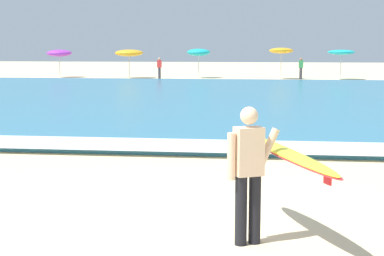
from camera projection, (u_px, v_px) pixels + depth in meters
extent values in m
plane|color=beige|center=(153.00, 236.00, 7.61)|extent=(160.00, 160.00, 0.00)
cube|color=teal|center=(231.00, 98.00, 26.84)|extent=(120.00, 28.00, 0.14)
cube|color=white|center=(201.00, 145.00, 13.65)|extent=(120.00, 1.77, 0.01)
cylinder|color=black|center=(241.00, 210.00, 7.22)|extent=(0.15, 0.15, 0.88)
cylinder|color=black|center=(255.00, 209.00, 7.28)|extent=(0.15, 0.15, 0.88)
cube|color=beige|center=(249.00, 151.00, 7.15)|extent=(0.40, 0.35, 0.60)
sphere|color=beige|center=(249.00, 116.00, 7.09)|extent=(0.22, 0.22, 0.22)
cylinder|color=beige|center=(231.00, 156.00, 7.08)|extent=(0.10, 0.10, 0.58)
cylinder|color=beige|center=(268.00, 148.00, 7.25)|extent=(0.32, 0.22, 0.51)
ellipsoid|color=yellow|center=(286.00, 153.00, 7.32)|extent=(1.31, 2.31, 0.21)
ellipsoid|color=red|center=(286.00, 154.00, 7.32)|extent=(1.38, 2.41, 0.17)
cube|color=red|center=(328.00, 178.00, 6.43)|extent=(0.08, 0.13, 0.14)
cylinder|color=beige|center=(60.00, 66.00, 45.13)|extent=(0.05, 0.05, 1.80)
ellipsoid|color=purple|center=(59.00, 53.00, 44.99)|extent=(1.92, 1.93, 0.59)
cylinder|color=beige|center=(129.00, 66.00, 44.10)|extent=(0.05, 0.05, 1.83)
ellipsoid|color=#F4A31E|center=(129.00, 53.00, 43.96)|extent=(2.13, 2.14, 0.56)
cylinder|color=beige|center=(199.00, 66.00, 44.36)|extent=(0.05, 0.05, 1.87)
ellipsoid|color=#19ADB2|center=(199.00, 52.00, 44.22)|extent=(1.76, 1.77, 0.57)
cylinder|color=beige|center=(281.00, 65.00, 42.96)|extent=(0.05, 0.05, 2.02)
ellipsoid|color=#F4A31E|center=(281.00, 51.00, 42.80)|extent=(1.76, 1.77, 0.49)
cylinder|color=beige|center=(341.00, 66.00, 42.13)|extent=(0.05, 0.05, 1.93)
ellipsoid|color=#19ADB2|center=(341.00, 52.00, 41.99)|extent=(1.96, 1.96, 0.38)
cylinder|color=#383842|center=(159.00, 73.00, 43.29)|extent=(0.20, 0.20, 0.84)
cube|color=red|center=(159.00, 64.00, 43.19)|extent=(0.32, 0.20, 0.54)
sphere|color=tan|center=(159.00, 59.00, 43.14)|extent=(0.20, 0.20, 0.20)
cylinder|color=#383842|center=(301.00, 74.00, 42.84)|extent=(0.20, 0.20, 0.84)
cube|color=#338C4C|center=(301.00, 64.00, 42.75)|extent=(0.32, 0.20, 0.54)
sphere|color=#9E7051|center=(301.00, 59.00, 42.70)|extent=(0.20, 0.20, 0.20)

